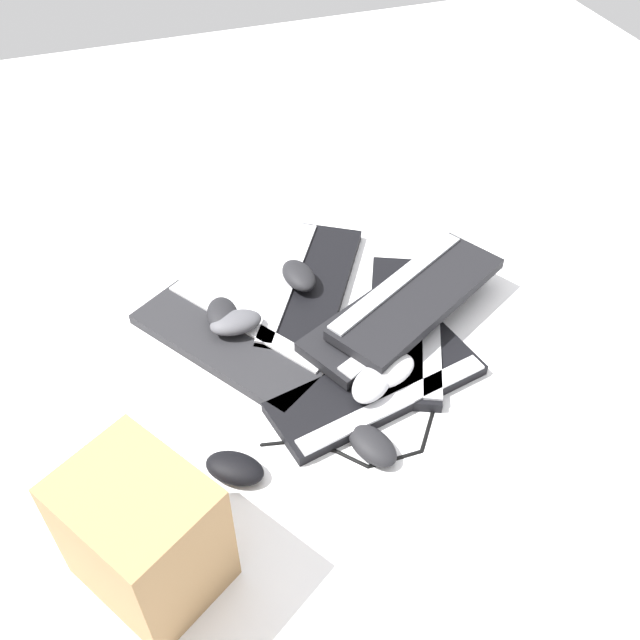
{
  "coord_description": "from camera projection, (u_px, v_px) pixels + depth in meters",
  "views": [
    {
      "loc": [
        1.08,
        -0.37,
        1.09
      ],
      "look_at": [
        0.06,
        -0.02,
        0.04
      ],
      "focal_mm": 40.0,
      "sensor_mm": 36.0,
      "label": 1
    }
  ],
  "objects": [
    {
      "name": "ground_plane",
      "position": [
        319.0,
        315.0,
        1.58
      ],
      "size": [
        3.2,
        3.2,
        0.0
      ],
      "primitive_type": "plane",
      "color": "white"
    },
    {
      "name": "keyboard_0",
      "position": [
        378.0,
        389.0,
        1.41
      ],
      "size": [
        0.24,
        0.46,
        0.03
      ],
      "color": "black",
      "rests_on": "ground"
    },
    {
      "name": "keyboard_1",
      "position": [
        406.0,
        327.0,
        1.54
      ],
      "size": [
        0.46,
        0.32,
        0.03
      ],
      "color": "black",
      "rests_on": "ground"
    },
    {
      "name": "keyboard_2",
      "position": [
        311.0,
        287.0,
        1.63
      ],
      "size": [
        0.45,
        0.36,
        0.03
      ],
      "color": "black",
      "rests_on": "ground"
    },
    {
      "name": "keyboard_3",
      "position": [
        228.0,
        343.0,
        1.5
      ],
      "size": [
        0.45,
        0.37,
        0.03
      ],
      "color": "#232326",
      "rests_on": "ground"
    },
    {
      "name": "keyboard_4",
      "position": [
        394.0,
        313.0,
        1.52
      ],
      "size": [
        0.33,
        0.46,
        0.03
      ],
      "color": "black",
      "rests_on": "keyboard_1"
    },
    {
      "name": "keyboard_5",
      "position": [
        417.0,
        297.0,
        1.52
      ],
      "size": [
        0.35,
        0.46,
        0.03
      ],
      "color": "black",
      "rests_on": "keyboard_4"
    },
    {
      "name": "mouse_0",
      "position": [
        299.0,
        275.0,
        1.6
      ],
      "size": [
        0.12,
        0.08,
        0.04
      ],
      "primitive_type": "ellipsoid",
      "rotation": [
        0.0,
        0.0,
        3.28
      ],
      "color": "black",
      "rests_on": "keyboard_2"
    },
    {
      "name": "mouse_1",
      "position": [
        223.0,
        315.0,
        1.51
      ],
      "size": [
        0.12,
        0.08,
        0.04
      ],
      "primitive_type": "ellipsoid",
      "rotation": [
        0.0,
        0.0,
        3.05
      ],
      "color": "black",
      "rests_on": "keyboard_3"
    },
    {
      "name": "mouse_2",
      "position": [
        372.0,
        383.0,
        1.38
      ],
      "size": [
        0.12,
        0.13,
        0.04
      ],
      "primitive_type": "ellipsoid",
      "rotation": [
        0.0,
        0.0,
        2.28
      ],
      "color": "#B7B7BC",
      "rests_on": "keyboard_0"
    },
    {
      "name": "mouse_3",
      "position": [
        372.0,
        445.0,
        1.31
      ],
      "size": [
        0.13,
        0.1,
        0.04
      ],
      "primitive_type": "ellipsoid",
      "rotation": [
        0.0,
        0.0,
        0.36
      ],
      "color": "black",
      "rests_on": "ground"
    },
    {
      "name": "mouse_4",
      "position": [
        236.0,
        322.0,
        1.5
      ],
      "size": [
        0.07,
        0.11,
        0.04
      ],
      "primitive_type": "ellipsoid",
      "rotation": [
        0.0,
        0.0,
        4.7
      ],
      "color": "#4C4C51",
      "rests_on": "keyboard_3"
    },
    {
      "name": "mouse_5",
      "position": [
        235.0,
        468.0,
        1.27
      ],
      "size": [
        0.12,
        0.13,
        0.04
      ],
      "primitive_type": "ellipsoid",
      "rotation": [
        0.0,
        0.0,
        4.05
      ],
      "color": "black",
      "rests_on": "ground"
    },
    {
      "name": "mouse_6",
      "position": [
        391.0,
        371.0,
        1.4
      ],
      "size": [
        0.1,
        0.13,
        0.04
      ],
      "primitive_type": "ellipsoid",
      "rotation": [
        0.0,
        0.0,
        5.11
      ],
      "color": "silver",
      "rests_on": "keyboard_0"
    },
    {
      "name": "cable_0",
      "position": [
        372.0,
        438.0,
        1.34
      ],
      "size": [
        0.16,
        0.35,
        0.01
      ],
      "color": "black",
      "rests_on": "ground"
    },
    {
      "name": "cardboard_box",
      "position": [
        143.0,
        534.0,
        1.07
      ],
      "size": [
        0.28,
        0.26,
        0.24
      ],
      "primitive_type": "cube",
      "rotation": [
        0.0,
        0.0,
        0.56
      ],
      "color": "#9E774C",
      "rests_on": "ground"
    }
  ]
}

